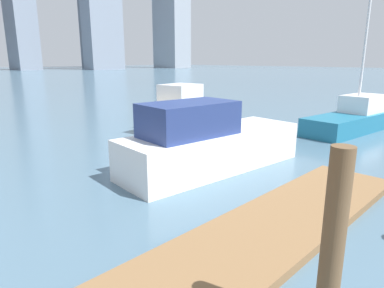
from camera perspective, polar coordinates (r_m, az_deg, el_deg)
name	(u,v)px	position (r m, az deg, el deg)	size (l,w,h in m)	color
ground_plane	(6,165)	(12.86, -28.73, -3.05)	(300.00, 300.00, 0.00)	slate
floating_dock	(254,240)	(6.75, 10.43, -15.53)	(10.26, 2.00, 0.18)	olive
dock_piling_2	(332,252)	(4.39, 22.41, -16.38)	(0.26, 0.26, 2.50)	brown
moored_boat_2	(208,143)	(10.60, 2.72, 0.14)	(6.36, 2.53, 2.19)	white
moored_boat_3	(185,112)	(17.05, -1.16, 5.39)	(5.22, 2.61, 2.22)	beige
moored_boat_4	(358,117)	(18.67, 26.00, 4.11)	(7.25, 2.55, 9.54)	#1E6B8C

